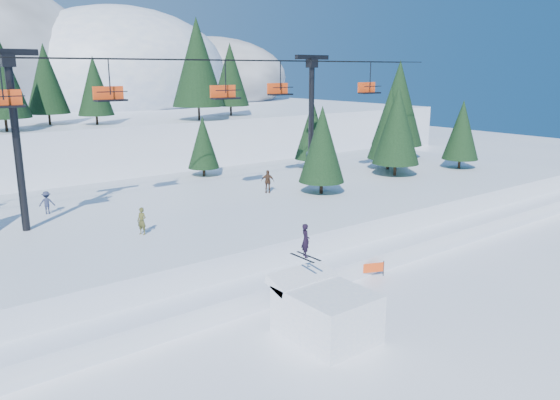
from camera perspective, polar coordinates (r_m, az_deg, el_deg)
ground at (r=25.08m, az=7.76°, el=-14.39°), size 160.00×160.00×0.00m
mid_shelf at (r=38.43m, az=-11.65°, el=-2.53°), size 70.00×22.00×2.50m
berm at (r=30.43m, az=-3.09°, el=-7.98°), size 70.00×6.00×1.10m
jump_kicker at (r=24.86m, az=4.69°, el=-11.47°), size 3.26×4.44×4.89m
chairlift at (r=37.85m, az=-10.01°, el=9.73°), size 46.00×3.21×10.28m
conifer_stand at (r=40.43m, az=-6.45°, el=6.67°), size 62.74×16.86×10.14m
distant_skiers at (r=39.76m, az=-10.10°, el=1.16°), size 31.70×10.21×1.84m
banner_near at (r=31.81m, az=8.49°, el=-7.16°), size 2.66×1.10×0.90m
banner_far at (r=37.08m, az=13.91°, el=-4.40°), size 2.78×0.73×0.90m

